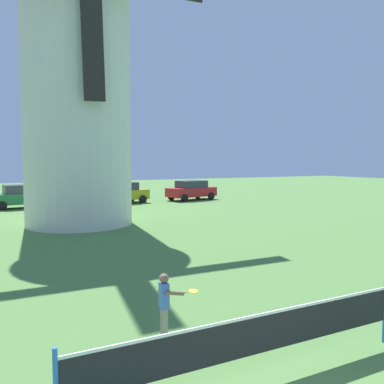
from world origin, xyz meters
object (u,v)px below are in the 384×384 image
parked_car_mustard (122,193)px  windmill (77,69)px  player_far (165,301)px  parked_car_green (24,196)px  tennis_net (256,335)px  parked_car_red (191,190)px

parked_car_mustard → windmill: bearing=-119.5°
player_far → parked_car_green: parked_car_green is taller
tennis_net → parked_car_red: 27.01m
tennis_net → parked_car_mustard: bearing=76.8°
parked_car_mustard → player_far: bearing=-105.7°
player_far → parked_car_green: size_ratio=0.25×
tennis_net → parked_car_mustard: 25.12m
tennis_net → parked_car_red: parked_car_red is taller
player_far → windmill: bearing=84.2°
tennis_net → parked_car_red: size_ratio=1.30×
parked_car_red → parked_car_green: bearing=178.6°
windmill → tennis_net: size_ratio=2.91×
player_far → parked_car_mustard: size_ratio=0.28×
tennis_net → player_far: 2.07m
windmill → parked_car_red: windmill is taller
parked_car_green → parked_car_mustard: 6.67m
parked_car_green → player_far: bearing=-89.1°
tennis_net → parked_car_green: bearing=92.1°
player_far → parked_car_red: 25.47m
player_far → parked_car_red: parked_car_red is taller
windmill → player_far: (-1.41, -13.82, -6.93)m
tennis_net → windmill: bearing=86.9°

